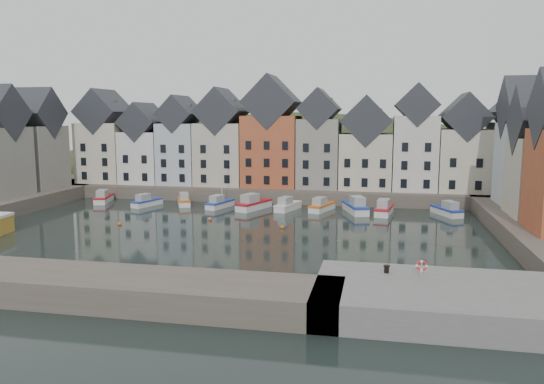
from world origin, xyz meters
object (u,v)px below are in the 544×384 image
(boat_a, at_px, (104,198))
(mooring_bollard, at_px, (387,269))
(boat_d, at_px, (219,203))
(life_ring_post, at_px, (422,266))

(boat_a, bearing_deg, mooring_bollard, -54.73)
(boat_d, distance_m, life_ring_post, 43.93)
(life_ring_post, bearing_deg, boat_a, 140.79)
(boat_d, bearing_deg, mooring_bollard, -40.14)
(boat_a, height_order, mooring_bollard, mooring_bollard)
(mooring_bollard, relative_size, life_ring_post, 0.43)
(mooring_bollard, height_order, life_ring_post, life_ring_post)
(mooring_bollard, distance_m, life_ring_post, 2.57)
(boat_a, xyz_separation_m, mooring_bollard, (42.47, -35.83, 1.64))
(mooring_bollard, bearing_deg, boat_a, 139.85)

